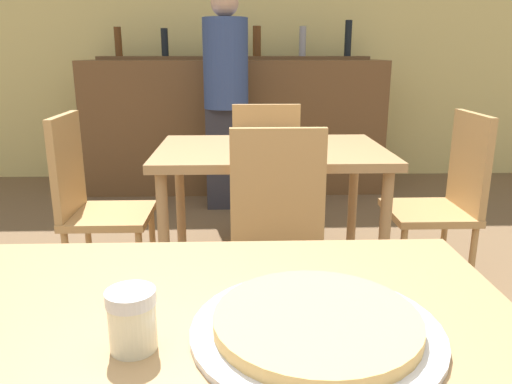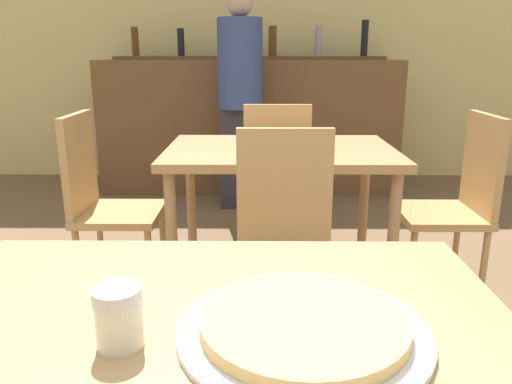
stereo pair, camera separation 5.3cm
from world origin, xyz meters
TOP-DOWN VIEW (x-y plane):
  - wall_back at (0.00, 4.25)m, footprint 8.00×0.05m
  - dining_table_near at (0.00, 0.00)m, footprint 1.11×0.90m
  - dining_table_far at (0.19, 1.63)m, footprint 1.09×0.75m
  - bar_counter at (0.00, 3.75)m, footprint 2.60×0.56m
  - bar_back_shelf at (0.01, 3.89)m, footprint 2.39×0.24m
  - chair_far_side_front at (0.19, 1.09)m, footprint 0.40×0.40m
  - chair_far_side_back at (0.19, 2.17)m, footprint 0.40×0.40m
  - chair_far_side_left at (-0.69, 1.63)m, footprint 0.40×0.40m
  - chair_far_side_right at (1.07, 1.63)m, footprint 0.40×0.40m
  - pizza_tray at (0.17, 0.02)m, footprint 0.43×0.43m
  - cheese_shaker at (-0.13, -0.01)m, footprint 0.08×0.08m
  - person_standing at (-0.06, 3.17)m, footprint 0.34×0.34m

SIDE VIEW (x-z plane):
  - chair_far_side_front at x=0.19m, z-range 0.06..1.00m
  - chair_far_side_back at x=0.19m, z-range 0.06..1.00m
  - chair_far_side_left at x=-0.69m, z-range 0.06..1.00m
  - chair_far_side_right at x=1.07m, z-range 0.06..1.00m
  - bar_counter at x=0.00m, z-range 0.00..1.15m
  - dining_table_near at x=0.00m, z-range 0.30..1.06m
  - dining_table_far at x=0.19m, z-range 0.30..1.07m
  - pizza_tray at x=0.17m, z-range 0.76..0.79m
  - cheese_shaker at x=-0.13m, z-range 0.76..0.86m
  - person_standing at x=-0.06m, z-range 0.07..1.73m
  - bar_back_shelf at x=0.01m, z-range 1.03..1.37m
  - wall_back at x=0.00m, z-range 0.00..2.80m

